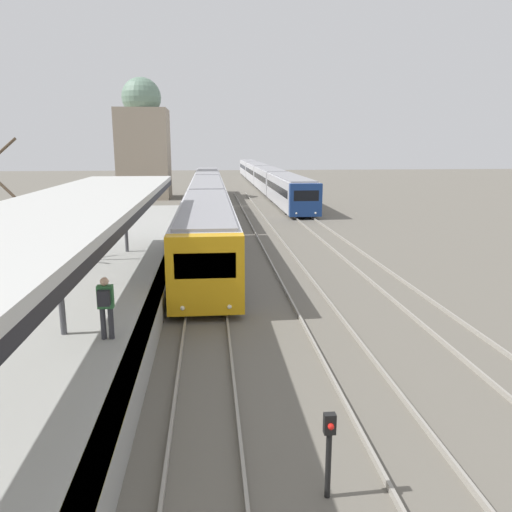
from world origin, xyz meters
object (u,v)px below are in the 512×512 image
Objects in this scene: train_far at (263,175)px; person_on_platform at (105,303)px; train_near at (207,198)px; signal_post_near at (329,446)px.

person_on_platform is at bearing -99.93° from train_far.
train_far is at bearing 80.07° from person_on_platform.
train_near is at bearing 84.93° from person_on_platform.
train_near is 31.29× the size of signal_post_near.
person_on_platform is 60.65m from train_far.
train_near reaches higher than signal_post_near.
train_near is 33.68m from signal_post_near.
train_near is at bearing 93.61° from signal_post_near.
person_on_platform is at bearing 131.98° from signal_post_near.
person_on_platform reaches higher than signal_post_near.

